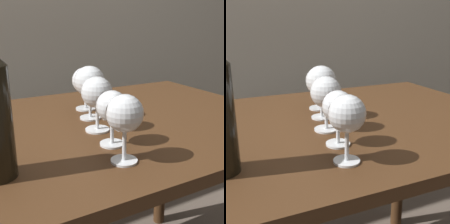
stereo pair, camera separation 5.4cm
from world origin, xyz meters
TOP-DOWN VIEW (x-y plane):
  - dining_table at (0.00, 0.00)m, footprint 1.32×0.77m
  - wine_glass_amber at (0.02, -0.26)m, footprint 0.08×0.08m
  - wine_glass_merlot at (0.04, -0.17)m, footprint 0.07×0.07m
  - wine_glass_cabernet at (0.05, -0.06)m, footprint 0.08×0.08m
  - wine_glass_pinot at (0.08, 0.04)m, footprint 0.09×0.09m
  - wine_glass_port at (0.11, 0.14)m, footprint 0.09×0.09m

SIDE VIEW (x-z plane):
  - dining_table at x=0.00m, z-range 0.27..1.02m
  - wine_glass_merlot at x=0.04m, z-range 0.77..0.90m
  - wine_glass_port at x=0.11m, z-range 0.77..0.91m
  - wine_glass_cabernet at x=0.05m, z-range 0.77..0.92m
  - wine_glass_amber at x=0.02m, z-range 0.78..0.92m
  - wine_glass_pinot at x=0.08m, z-range 0.78..0.94m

